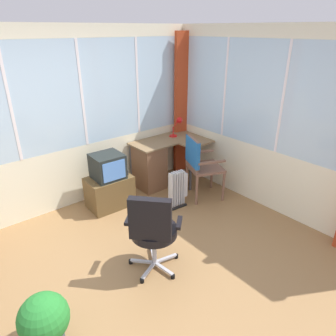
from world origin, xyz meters
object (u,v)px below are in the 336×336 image
Objects in this scene: tv_remote at (197,142)px; wooden_armchair at (198,160)px; tv_on_stand at (109,184)px; desk_lamp at (179,124)px; office_chair at (153,228)px; desk at (152,164)px; space_heater at (178,189)px; potted_plant at (44,321)px.

tv_remote is 0.43m from wooden_armchair.
wooden_armchair is 1.37m from tv_on_stand.
tv_remote is at bearing -13.13° from tv_on_stand.
office_chair is at bearing -137.82° from desk_lamp.
desk_lamp is (0.59, 0.00, 0.57)m from desk.
wooden_armchair is (0.32, -0.75, 0.23)m from desk.
space_heater is 2.55m from potted_plant.
desk reaches higher than potted_plant.
wooden_armchair is 1.91× the size of potted_plant.
tv_remote is 0.15× the size of office_chair.
tv_remote is 3.32m from potted_plant.
tv_remote is 2.16m from office_chair.
desk_lamp is 3.57m from potted_plant.
wooden_armchair is at bearing -67.11° from desk.
desk is at bearing -179.68° from desk_lamp.
desk_lamp is 0.64× the size of potted_plant.
office_chair is at bearing -150.19° from wooden_armchair.
office_chair is at bearing -102.82° from tv_on_stand.
wooden_armchair is at bearing 1.05° from space_heater.
potted_plant is at bearing -159.77° from wooden_armchair.
desk reaches higher than space_heater.
desk is 1.21× the size of office_chair.
potted_plant is at bearing -149.64° from desk_lamp.
tv_on_stand reaches higher than desk.
tv_remote reaches higher than desk.
office_chair is at bearing -142.42° from space_heater.
tv_on_stand is 1.59× the size of potted_plant.
space_heater is (-0.66, -0.31, -0.49)m from tv_remote.
office_chair reaches higher than potted_plant.
space_heater is (-0.08, -0.76, -0.12)m from desk.
wooden_armchair is (-0.27, -0.76, -0.34)m from desk_lamp.
office_chair is 1.45m from space_heater.
potted_plant is (-3.01, -1.32, -0.49)m from tv_remote.
potted_plant is at bearing -151.17° from tv_remote.
space_heater is at bearing -149.59° from tv_remote.
desk is at bearing 147.61° from tv_remote.
tv_remote is at bearing 33.39° from office_chair.
desk_lamp reaches higher than tv_remote.
tv_remote is (-0.01, -0.45, -0.20)m from desk_lamp.
tv_remote is 0.18× the size of tv_on_stand.
office_chair reaches higher than tv_on_stand.
desk_lamp reaches higher than wooden_armchair.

